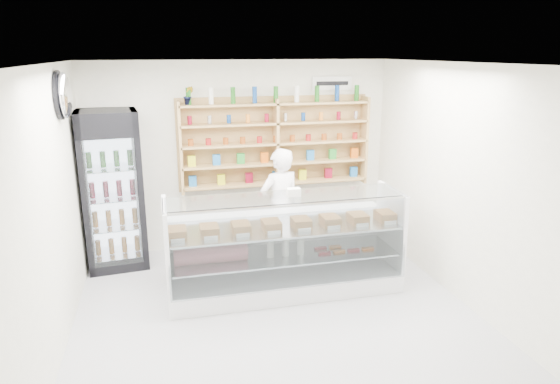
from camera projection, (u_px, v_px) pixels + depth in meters
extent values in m
plane|color=#A2A1A6|center=(281.00, 323.00, 5.54)|extent=(5.00, 5.00, 0.00)
plane|color=white|center=(281.00, 64.00, 4.78)|extent=(5.00, 5.00, 0.00)
plane|color=silver|center=(241.00, 156.00, 7.50)|extent=(4.50, 0.00, 4.50)
plane|color=silver|center=(386.00, 330.00, 2.83)|extent=(4.50, 0.00, 4.50)
plane|color=silver|center=(47.00, 220.00, 4.65)|extent=(0.00, 5.00, 5.00)
plane|color=silver|center=(473.00, 190.00, 5.67)|extent=(0.00, 5.00, 5.00)
cube|color=white|center=(284.00, 282.00, 6.28)|extent=(2.88, 0.82, 0.24)
cube|color=white|center=(277.00, 240.00, 6.52)|extent=(2.88, 0.05, 0.60)
cube|color=silver|center=(284.00, 254.00, 6.18)|extent=(2.76, 0.72, 0.02)
cube|color=silver|center=(285.00, 228.00, 6.08)|extent=(2.82, 0.75, 0.02)
cube|color=silver|center=(293.00, 247.00, 5.74)|extent=(2.82, 0.12, 1.00)
cube|color=silver|center=(286.00, 197.00, 5.93)|extent=(2.82, 0.57, 0.01)
imported|color=white|center=(280.00, 207.00, 6.92)|extent=(0.69, 0.55, 1.66)
cube|color=black|center=(113.00, 190.00, 6.83)|extent=(0.86, 0.84, 2.17)
cube|color=#280539|center=(101.00, 126.00, 6.23)|extent=(0.77, 0.11, 0.30)
cube|color=silver|center=(108.00, 205.00, 6.49)|extent=(0.65, 0.08, 1.72)
cube|color=tan|center=(180.00, 148.00, 7.09)|extent=(0.04, 0.28, 1.33)
cube|color=tan|center=(276.00, 144.00, 7.41)|extent=(0.04, 0.28, 1.33)
cube|color=tan|center=(364.00, 140.00, 7.73)|extent=(0.04, 0.28, 1.33)
cube|color=tan|center=(276.00, 182.00, 7.57)|extent=(2.80, 0.28, 0.03)
cube|color=tan|center=(276.00, 163.00, 7.49)|extent=(2.80, 0.28, 0.03)
cube|color=tan|center=(276.00, 143.00, 7.41)|extent=(2.80, 0.28, 0.03)
cube|color=tan|center=(276.00, 123.00, 7.33)|extent=(2.80, 0.28, 0.03)
cube|color=tan|center=(276.00, 104.00, 7.25)|extent=(2.80, 0.28, 0.03)
imported|color=#1E6626|center=(188.00, 95.00, 6.93)|extent=(0.14, 0.12, 0.26)
ellipsoid|color=silver|center=(64.00, 95.00, 5.50)|extent=(0.15, 0.50, 0.50)
cube|color=white|center=(332.00, 83.00, 7.50)|extent=(0.62, 0.03, 0.20)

